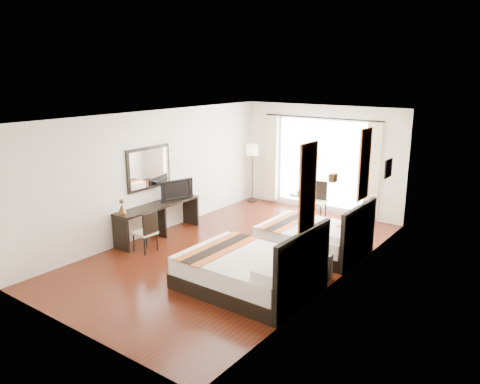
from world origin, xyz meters
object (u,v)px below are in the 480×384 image
Objects in this scene: bed_near at (251,271)px; floor_lamp at (252,154)px; nightstand at (316,268)px; television at (175,189)px; bed_far at (315,238)px; fruit_bowl at (301,192)px; console_desk at (159,220)px; desk_chair at (146,239)px; side_table at (300,205)px; window_chair at (316,208)px; table_lamp at (319,240)px; vase at (311,254)px.

floor_lamp is (-3.16, 4.58, 1.07)m from bed_near.
television reaches higher than nightstand.
bed_far is (0.08, 2.21, -0.02)m from bed_near.
bed_near reaches higher than fruit_bowl.
desk_chair is (0.45, -0.80, -0.12)m from console_desk.
desk_chair reaches higher than nightstand.
desk_chair is at bearing -60.57° from console_desk.
console_desk is 1.34× the size of floor_lamp.
side_table is (1.79, 2.68, -0.69)m from television.
window_chair reaches higher than console_desk.
television is 1.36× the size of side_table.
console_desk is at bearing 163.67° from bed_near.
bed_near is 4.50× the size of nightstand.
bed_near is 2.71× the size of television.
window_chair is at bearing -3.89° from fruit_bowl.
television reaches higher than table_lamp.
desk_chair is at bearing 177.15° from bed_near.
television is at bearing -123.65° from fruit_bowl.
table_lamp reaches higher than side_table.
floor_lamp is 1.71× the size of window_chair.
nightstand is 3.86m from side_table.
floor_lamp is (-0.42, 4.44, 1.13)m from desk_chair.
floor_lamp is at bearing 124.59° from bed_near.
vase is 0.14× the size of desk_chair.
television is at bearing 173.48° from table_lamp.
bed_far is at bearing -36.20° from floor_lamp.
floor_lamp is (-3.24, 2.37, 1.09)m from bed_far.
table_lamp is at bearing -42.19° from floor_lamp.
bed_far is at bearing 87.82° from bed_near.
television reaches higher than console_desk.
table_lamp reaches higher than console_desk.
vase is at bearing 46.20° from bed_near.
console_desk is at bearing -90.50° from floor_lamp.
table_lamp is at bearing -80.38° from television.
vase is at bearing -84.32° from television.
fruit_bowl is at bearing -11.82° from floor_lamp.
fruit_bowl is at bearing 107.93° from bed_near.
vase is 0.06× the size of console_desk.
desk_chair is (-3.50, -0.82, 0.03)m from nightstand.
floor_lamp is 7.01× the size of fruit_bowl.
vase is 3.99m from television.
fruit_bowl is (-1.36, 4.20, 0.31)m from bed_near.
bed_near is at bearing -98.96° from television.
floor_lamp reaches higher than side_table.
bed_near is 3.32m from console_desk.
vase is 0.13× the size of window_chair.
nightstand is 3.99× the size of vase.
floor_lamp is (-3.92, 3.62, 1.15)m from nightstand.
side_table is at bearing 121.81° from vase.
console_desk is at bearing -178.52° from table_lamp.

